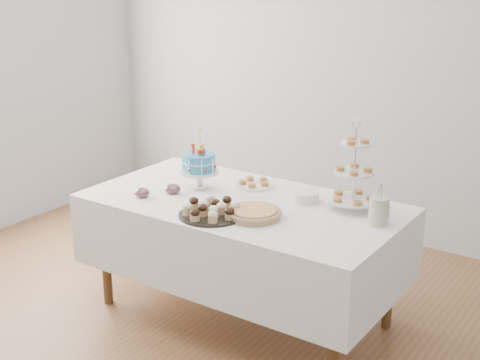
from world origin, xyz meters
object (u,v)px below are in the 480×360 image
Objects in this scene: cupcake_tray at (211,209)px; jam_bowl_a at (142,193)px; table at (243,236)px; utensil_pitcher at (379,210)px; jam_bowl_b at (173,189)px; tiered_stand at (354,173)px; pie at (254,213)px; pastry_plate at (254,183)px; plate_stack at (306,197)px; birthday_cake at (199,172)px.

cupcake_tray is 3.97× the size of jam_bowl_a.
utensil_pitcher is (0.83, 0.11, 0.31)m from table.
utensil_pitcher is (1.27, 0.23, 0.06)m from jam_bowl_b.
jam_bowl_b is (-0.45, -0.12, 0.26)m from table.
jam_bowl_b reaches higher than jam_bowl_a.
tiered_stand is (0.62, 0.55, 0.18)m from cupcake_tray.
jam_bowl_b is 0.42× the size of utensil_pitcher.
tiered_stand is 2.24× the size of utensil_pitcher.
pie is at bearing -132.85° from tiered_stand.
cupcake_tray reaches higher than jam_bowl_a.
pastry_plate is 2.58× the size of jam_bowl_b.
plate_stack is 0.83m from jam_bowl_b.
cupcake_tray is at bearing -81.27° from pastry_plate.
cupcake_tray is 0.84m from tiered_stand.
jam_bowl_a is at bearing -172.97° from pie.
pie is 1.31× the size of utensil_pitcher.
pie is at bearing -57.30° from pastry_plate.
jam_bowl_a reaches higher than pastry_plate.
plate_stack is 0.66× the size of utensil_pitcher.
pie is at bearing -42.83° from table.
table is at bearing -8.83° from birthday_cake.
table is at bearing -146.20° from plate_stack.
cupcake_tray is at bearing -45.63° from birthday_cake.
cupcake_tray is 0.24m from pie.
utensil_pitcher reaches higher than pastry_plate.
tiered_stand reaches higher than jam_bowl_a.
tiered_stand is at bearing 6.50° from plate_stack.
pie is at bearing -23.73° from birthday_cake.
jam_bowl_a is (-0.56, -0.28, 0.25)m from table.
birthday_cake is 0.62m from pie.
pie is 3.10× the size of jam_bowl_b.
utensil_pitcher reaches higher than cupcake_tray.
table is 0.67m from jam_bowl_a.
birthday_cake is at bearing -166.74° from plate_stack.
table is 0.53m from jam_bowl_b.
plate_stack is at bearing -10.17° from pastry_plate.
utensil_pitcher is (0.84, 0.41, 0.04)m from cupcake_tray.
jam_bowl_a is at bearing -120.69° from birthday_cake.
birthday_cake is 0.37m from pastry_plate.
table is 6.07× the size of pie.
birthday_cake reaches higher than pie.
table is 4.98× the size of birthday_cake.
jam_bowl_b is at bearing -115.46° from birthday_cake.
utensil_pitcher is at bearing 15.74° from jam_bowl_a.
utensil_pitcher is (1.38, 0.39, 0.06)m from jam_bowl_a.
jam_bowl_b is 1.30m from utensil_pitcher.
table is 12.08× the size of plate_stack.
birthday_cake is at bearing 60.26° from jam_bowl_a.
cupcake_tray is at bearing -92.16° from table.
utensil_pitcher is (0.51, -0.10, 0.05)m from plate_stack.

